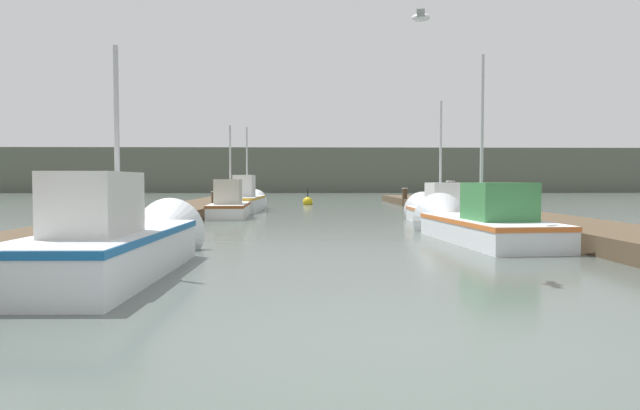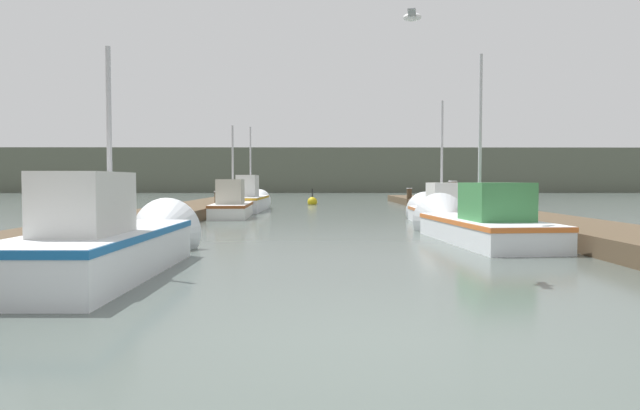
# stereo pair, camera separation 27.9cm
# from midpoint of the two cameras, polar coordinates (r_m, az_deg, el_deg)

# --- Properties ---
(ground_plane) EXTENTS (200.00, 200.00, 0.00)m
(ground_plane) POSITION_cam_midpoint_polar(r_m,az_deg,el_deg) (5.20, 6.33, -13.63)
(ground_plane) COLOR #47514C
(dock_left) EXTENTS (2.46, 40.00, 0.40)m
(dock_left) POSITION_cam_midpoint_polar(r_m,az_deg,el_deg) (21.62, -15.24, -0.92)
(dock_left) COLOR #4C3D2B
(dock_left) RESTS_ON ground_plane
(dock_right) EXTENTS (2.46, 40.00, 0.40)m
(dock_right) POSITION_cam_midpoint_polar(r_m,az_deg,el_deg) (21.99, 15.97, -0.87)
(dock_right) COLOR #4C3D2B
(dock_right) RESTS_ON ground_plane
(distant_shore_ridge) EXTENTS (120.00, 16.00, 5.35)m
(distant_shore_ridge) POSITION_cam_midpoint_polar(r_m,az_deg,el_deg) (75.38, -0.83, 3.40)
(distant_shore_ridge) COLOR #565B4C
(distant_shore_ridge) RESTS_ON ground_plane
(fishing_boat_0) EXTENTS (1.62, 5.95, 3.88)m
(fishing_boat_0) POSITION_cam_midpoint_polar(r_m,az_deg,el_deg) (9.74, -19.62, -3.38)
(fishing_boat_0) COLOR silver
(fishing_boat_0) RESTS_ON ground_plane
(fishing_boat_1) EXTENTS (2.18, 5.99, 4.93)m
(fishing_boat_1) POSITION_cam_midpoint_polar(r_m,az_deg,el_deg) (14.35, 14.77, -1.72)
(fishing_boat_1) COLOR silver
(fishing_boat_1) RESTS_ON ground_plane
(fishing_boat_2) EXTENTS (1.70, 5.73, 4.59)m
(fishing_boat_2) POSITION_cam_midpoint_polar(r_m,az_deg,el_deg) (19.68, 11.37, -0.61)
(fishing_boat_2) COLOR silver
(fishing_boat_2) RESTS_ON ground_plane
(fishing_boat_3) EXTENTS (1.57, 5.57, 4.01)m
(fishing_boat_3) POSITION_cam_midpoint_polar(r_m,az_deg,el_deg) (23.35, -9.22, -0.02)
(fishing_boat_3) COLOR silver
(fishing_boat_3) RESTS_ON ground_plane
(fishing_boat_4) EXTENTS (1.46, 6.50, 4.30)m
(fishing_boat_4) POSITION_cam_midpoint_polar(r_m,az_deg,el_deg) (27.96, -7.52, 0.51)
(fishing_boat_4) COLOR silver
(fishing_boat_4) RESTS_ON ground_plane
(mooring_piling_0) EXTENTS (0.30, 0.30, 0.98)m
(mooring_piling_0) POSITION_cam_midpoint_polar(r_m,az_deg,el_deg) (25.07, -10.82, 0.26)
(mooring_piling_0) COLOR #473523
(mooring_piling_0) RESTS_ON ground_plane
(mooring_piling_1) EXTENTS (0.35, 0.35, 1.39)m
(mooring_piling_1) POSITION_cam_midpoint_polar(r_m,az_deg,el_deg) (15.57, 18.13, -0.39)
(mooring_piling_1) COLOR #473523
(mooring_piling_1) RESTS_ON ground_plane
(mooring_piling_2) EXTENTS (0.32, 0.32, 1.03)m
(mooring_piling_2) POSITION_cam_midpoint_polar(r_m,az_deg,el_deg) (32.42, 8.23, 0.80)
(mooring_piling_2) COLOR #473523
(mooring_piling_2) RESTS_ON ground_plane
(mooring_piling_3) EXTENTS (0.32, 0.32, 1.44)m
(mooring_piling_3) POSITION_cam_midpoint_polar(r_m,az_deg,el_deg) (21.91, 12.54, 0.53)
(mooring_piling_3) COLOR #473523
(mooring_piling_3) RESTS_ON ground_plane
(channel_buoy) EXTENTS (0.59, 0.59, 1.09)m
(channel_buoy) POSITION_cam_midpoint_polar(r_m,az_deg,el_deg) (34.17, -1.47, 0.32)
(channel_buoy) COLOR gold
(channel_buoy) RESTS_ON ground_plane
(seagull_1) EXTENTS (0.30, 0.56, 0.12)m
(seagull_1) POSITION_cam_midpoint_polar(r_m,az_deg,el_deg) (9.29, 9.16, 18.04)
(seagull_1) COLOR white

